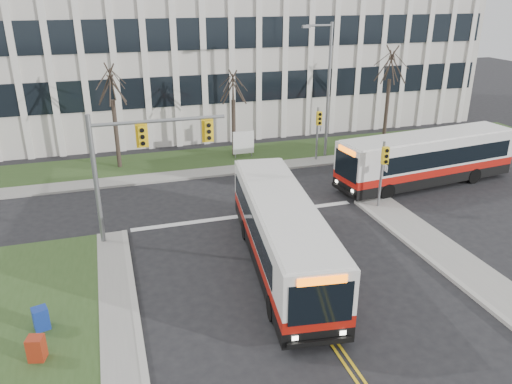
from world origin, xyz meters
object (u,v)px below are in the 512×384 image
Objects in this scene: bus_main at (282,235)px; newspaper_box_blue at (41,320)px; bus_cross at (426,160)px; streetlight at (326,84)px; directory_sign at (243,143)px; newspaper_box_red at (37,350)px.

newspaper_box_blue is (-9.50, -1.72, -1.04)m from bus_main.
bus_main is 0.98× the size of bus_cross.
newspaper_box_blue is at bearing -139.09° from streetlight.
bus_main reaches higher than directory_sign.
bus_cross reaches higher than bus_main.
bus_main is at bearing -5.93° from newspaper_box_blue.
directory_sign reaches higher than newspaper_box_blue.
bus_cross is (11.79, 6.77, 0.03)m from bus_main.
directory_sign is 21.75m from newspaper_box_red.
streetlight reaches higher than newspaper_box_red.
directory_sign is 2.11× the size of newspaper_box_red.
bus_cross is at bearing 37.21° from bus_main.
bus_main reaches higher than newspaper_box_red.
newspaper_box_blue is at bearing -126.04° from directory_sign.
bus_cross is (3.76, -6.70, -3.65)m from streetlight.
newspaper_box_red is (-17.53, -16.82, -4.72)m from streetlight.
directory_sign is at bearing 37.79° from newspaper_box_blue.
streetlight is 0.81× the size of bus_main.
streetlight is at bearing -13.23° from directory_sign.
streetlight is 24.75m from newspaper_box_red.
bus_main is at bearing -120.79° from streetlight.
streetlight is at bearing 24.74° from newspaper_box_blue.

